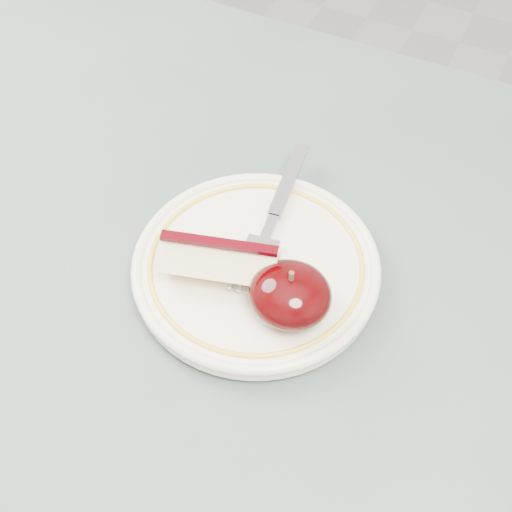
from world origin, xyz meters
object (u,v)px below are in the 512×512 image
at_px(plate, 256,267).
at_px(fork, 274,217).
at_px(table, 127,406).
at_px(apple_half, 290,295).

xyz_separation_m(plate, fork, (-0.01, 0.05, 0.01)).
distance_m(plate, fork, 0.05).
xyz_separation_m(table, fork, (0.06, 0.16, 0.11)).
height_order(table, plate, plate).
xyz_separation_m(apple_half, fork, (-0.05, 0.08, -0.01)).
bearing_deg(plate, table, -120.97).
relative_size(table, apple_half, 14.26).
distance_m(table, plate, 0.17).
distance_m(table, apple_half, 0.19).
height_order(table, fork, fork).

